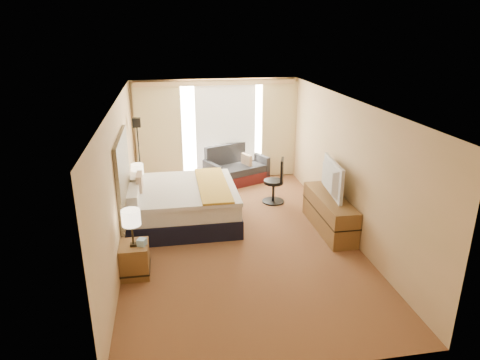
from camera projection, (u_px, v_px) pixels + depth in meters
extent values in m
cube|color=#5D261A|center=(238.00, 236.00, 8.27)|extent=(4.20, 7.00, 0.02)
cube|color=white|center=(238.00, 102.00, 7.39)|extent=(4.20, 7.00, 0.02)
cube|color=#E4B78B|center=(216.00, 130.00, 11.08)|extent=(4.20, 0.02, 2.60)
cube|color=#E4B78B|center=(292.00, 276.00, 4.58)|extent=(4.20, 0.02, 2.60)
cube|color=#E4B78B|center=(120.00, 179.00, 7.50)|extent=(0.02, 7.00, 2.60)
cube|color=#E4B78B|center=(346.00, 167.00, 8.17)|extent=(0.02, 7.00, 2.60)
cube|color=black|center=(123.00, 176.00, 7.69)|extent=(0.06, 1.85, 1.50)
cube|color=brown|center=(135.00, 260.00, 6.91)|extent=(0.45, 0.52, 0.55)
cube|color=brown|center=(142.00, 201.00, 9.22)|extent=(0.45, 0.52, 0.55)
cube|color=brown|center=(329.00, 213.00, 8.44)|extent=(0.50, 1.80, 0.70)
cube|color=white|center=(225.00, 129.00, 11.08)|extent=(2.30, 0.02, 2.30)
cube|color=beige|center=(159.00, 134.00, 10.74)|extent=(1.15, 0.09, 2.50)
cube|color=beige|center=(279.00, 130.00, 11.24)|extent=(0.90, 0.09, 2.50)
cube|color=silver|center=(226.00, 131.00, 11.06)|extent=(1.55, 0.04, 2.50)
cube|color=#E4B78B|center=(215.00, 83.00, 10.51)|extent=(4.00, 0.16, 0.12)
cube|color=black|center=(181.00, 213.00, 8.83)|extent=(2.26, 2.04, 0.38)
cube|color=white|center=(180.00, 198.00, 8.71)|extent=(2.20, 1.99, 0.32)
cube|color=white|center=(184.00, 189.00, 8.66)|extent=(2.06, 2.06, 0.08)
cube|color=#B58A29|center=(213.00, 185.00, 8.73)|extent=(0.59, 2.06, 0.04)
cube|color=white|center=(130.00, 195.00, 7.99)|extent=(0.30, 0.84, 0.19)
cube|color=white|center=(134.00, 177.00, 8.91)|extent=(0.30, 0.84, 0.19)
cube|color=beige|center=(140.00, 183.00, 8.46)|extent=(0.11, 0.45, 0.39)
cube|color=#501717|center=(237.00, 177.00, 11.08)|extent=(1.75, 1.37, 0.28)
cube|color=#29292D|center=(238.00, 170.00, 10.96)|extent=(1.58, 1.18, 0.18)
cube|color=#29292D|center=(230.00, 155.00, 11.16)|extent=(1.38, 0.71, 0.61)
cube|color=#29292D|center=(212.00, 173.00, 10.62)|extent=(0.43, 0.80, 0.50)
cube|color=#29292D|center=(259.00, 163.00, 11.36)|extent=(0.43, 0.80, 0.50)
cube|color=beige|center=(247.00, 161.00, 11.04)|extent=(0.23, 0.39, 0.35)
cube|color=black|center=(143.00, 198.00, 10.10)|extent=(0.24, 0.24, 0.03)
cylinder|color=black|center=(140.00, 163.00, 9.80)|extent=(0.03, 0.03, 1.71)
cube|color=black|center=(137.00, 123.00, 9.49)|extent=(0.18, 0.18, 0.20)
cylinder|color=black|center=(273.00, 201.00, 9.89)|extent=(0.51, 0.51, 0.03)
cylinder|color=black|center=(273.00, 191.00, 9.80)|extent=(0.06, 0.06, 0.46)
cylinder|color=black|center=(274.00, 182.00, 9.72)|extent=(0.45, 0.45, 0.07)
cube|color=black|center=(282.00, 170.00, 9.60)|extent=(0.18, 0.40, 0.51)
cube|color=black|center=(134.00, 245.00, 6.77)|extent=(0.10, 0.10, 0.04)
cylinder|color=black|center=(132.00, 233.00, 6.70)|extent=(0.03, 0.03, 0.37)
cylinder|color=#FFE8BF|center=(131.00, 218.00, 6.61)|extent=(0.29, 0.29, 0.25)
cube|color=black|center=(139.00, 187.00, 9.18)|extent=(0.09, 0.09, 0.04)
cylinder|color=black|center=(138.00, 179.00, 9.12)|extent=(0.03, 0.03, 0.32)
cylinder|color=#FFE8BF|center=(137.00, 169.00, 9.04)|extent=(0.26, 0.26, 0.22)
cube|color=#86AFCF|center=(142.00, 242.00, 6.76)|extent=(0.16, 0.16, 0.11)
cube|color=black|center=(145.00, 185.00, 9.24)|extent=(0.24, 0.22, 0.08)
imported|color=black|center=(327.00, 178.00, 8.32)|extent=(0.27, 1.21, 0.69)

